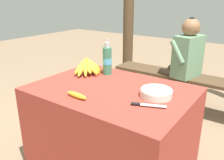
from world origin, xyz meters
TOP-DOWN VIEW (x-y plane):
  - market_counter at (0.00, 0.00)m, footprint 1.11×0.80m
  - banana_bunch_ripe at (-0.35, 0.15)m, footprint 0.20×0.30m
  - serving_bowl at (0.32, 0.05)m, footprint 0.21×0.21m
  - water_bottle at (-0.21, 0.24)m, footprint 0.07×0.07m
  - loose_banana_front at (-0.08, -0.27)m, footprint 0.17×0.05m
  - knife at (0.32, -0.13)m, footprint 0.20×0.10m
  - wooden_bench at (0.18, 1.33)m, footprint 1.89×0.32m
  - seated_vendor at (0.07, 1.31)m, footprint 0.45×0.42m

SIDE VIEW (x-z plane):
  - market_counter at x=0.00m, z-range 0.00..0.68m
  - wooden_bench at x=0.18m, z-range 0.15..0.59m
  - seated_vendor at x=0.07m, z-range 0.09..1.18m
  - knife at x=0.32m, z-range 0.68..0.70m
  - loose_banana_front at x=-0.08m, z-range 0.68..0.72m
  - serving_bowl at x=0.32m, z-range 0.69..0.74m
  - banana_bunch_ripe at x=-0.35m, z-range 0.68..0.83m
  - water_bottle at x=-0.21m, z-range 0.66..0.95m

